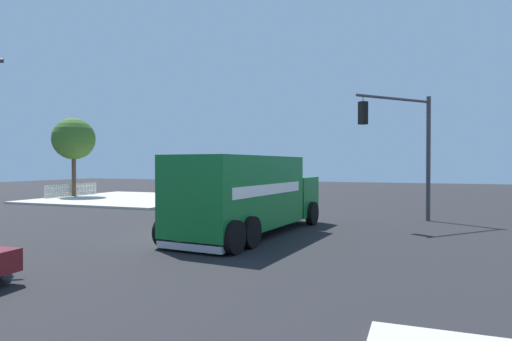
# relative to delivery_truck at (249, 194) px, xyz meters

# --- Properties ---
(ground_plane) EXTENTS (100.00, 100.00, 0.00)m
(ground_plane) POSITION_rel_delivery_truck_xyz_m (1.01, -1.57, -1.52)
(ground_plane) COLOR black
(sidewalk_corner_near) EXTENTS (11.44, 11.44, 0.14)m
(sidewalk_corner_near) POSITION_rel_delivery_truck_xyz_m (-11.49, -14.07, -1.45)
(sidewalk_corner_near) COLOR #B2ADA0
(sidewalk_corner_near) RESTS_ON ground
(delivery_truck) EXTENTS (8.55, 3.55, 2.91)m
(delivery_truck) POSITION_rel_delivery_truck_xyz_m (0.00, 0.00, 0.00)
(delivery_truck) COLOR #146B2D
(delivery_truck) RESTS_ON ground
(traffic_light_secondary) EXTENTS (3.35, 2.98, 5.74)m
(traffic_light_secondary) POSITION_rel_delivery_truck_xyz_m (-5.50, 5.37, 2.27)
(traffic_light_secondary) COLOR #38383D
(traffic_light_secondary) RESTS_ON ground
(pedestrian_near_corner) EXTENTS (0.53, 0.25, 1.77)m
(pedestrian_near_corner) POSITION_rel_delivery_truck_xyz_m (-12.16, -10.66, -0.36)
(pedestrian_near_corner) COLOR gray
(pedestrian_near_corner) RESTS_ON sidewalk_corner_near
(picket_fence_run) EXTENTS (5.32, 0.05, 0.95)m
(picket_fence_run) POSITION_rel_delivery_truck_xyz_m (-11.49, -19.54, -0.90)
(picket_fence_run) COLOR silver
(picket_fence_run) RESTS_ON sidewalk_corner_near
(shade_tree_near) EXTENTS (3.24, 3.24, 6.09)m
(shade_tree_near) POSITION_rel_delivery_truck_xyz_m (-11.41, -19.28, 3.07)
(shade_tree_near) COLOR brown
(shade_tree_near) RESTS_ON sidewalk_corner_near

